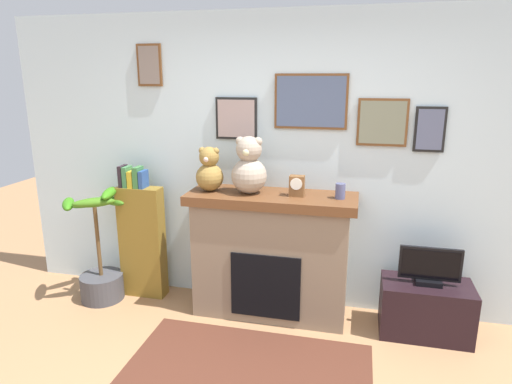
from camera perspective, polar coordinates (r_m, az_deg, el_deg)
The scene contains 11 objects.
back_wall at distance 3.96m, azimuth 4.12°, elevation 3.68°, with size 5.20×0.15×2.60m.
fireplace at distance 3.90m, azimuth 1.97°, elevation -7.96°, with size 1.43×0.54×1.10m.
bookshelf at distance 4.34m, azimuth -14.49°, elevation -5.75°, with size 0.42×0.16×1.27m.
potted_plant at distance 4.44m, azimuth -19.43°, elevation -8.67°, with size 0.58×0.58×1.08m.
tv_stand at distance 3.98m, azimuth 20.98°, elevation -13.87°, with size 0.71×0.40×0.45m, color black.
television at distance 3.82m, azimuth 21.48°, elevation -9.04°, with size 0.48×0.14×0.31m.
area_rug at distance 3.40m, azimuth -1.44°, elevation -22.51°, with size 1.77×1.14×0.01m, color #4E281C.
candle_jar at distance 3.63m, azimuth 10.81°, elevation 0.12°, with size 0.08×0.08×0.13m, color #4C517A.
mantel_clock at distance 3.65m, azimuth 5.29°, elevation 0.79°, with size 0.12×0.09×0.17m.
teddy_bear_grey at distance 3.81m, azimuth -6.01°, elevation 2.68°, with size 0.24×0.24×0.38m.
teddy_bear_brown at distance 3.70m, azimuth -0.91°, elevation 3.12°, with size 0.30×0.30×0.48m.
Camera 1 is at (0.62, -1.83, 2.06)m, focal length 31.05 mm.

